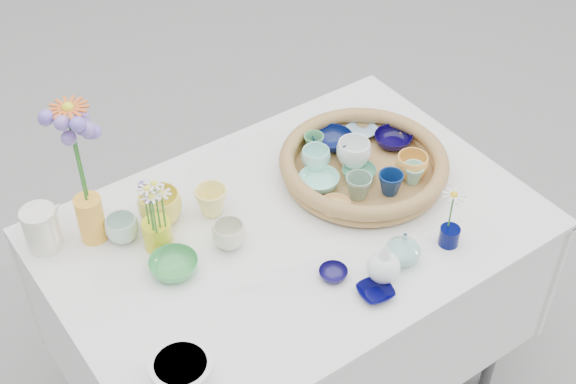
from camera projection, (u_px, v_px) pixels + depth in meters
wicker_tray at (363, 165)px, 2.24m from camera, size 0.47×0.47×0.08m
tray_ceramic_0 at (333, 140)px, 2.33m from camera, size 0.16×0.16×0.04m
tray_ceramic_1 at (393, 140)px, 2.33m from camera, size 0.13×0.13×0.03m
tray_ceramic_2 at (412, 166)px, 2.21m from camera, size 0.10×0.10×0.07m
tray_ceramic_3 at (359, 173)px, 2.22m from camera, size 0.11×0.11×0.03m
tray_ceramic_4 at (358, 187)px, 2.15m from camera, size 0.09×0.09×0.07m
tray_ceramic_5 at (319, 181)px, 2.19m from camera, size 0.14×0.14×0.03m
tray_ceramic_6 at (316, 159)px, 2.24m from camera, size 0.09×0.09×0.07m
tray_ceramic_7 at (354, 153)px, 2.25m from camera, size 0.13×0.13×0.08m
tray_ceramic_8 at (362, 131)px, 2.37m from camera, size 0.09×0.09×0.02m
tray_ceramic_9 at (390, 183)px, 2.17m from camera, size 0.09×0.09×0.06m
tray_ceramic_10 at (335, 207)px, 2.12m from camera, size 0.10×0.10×0.03m
tray_ceramic_11 at (413, 174)px, 2.20m from camera, size 0.07×0.07×0.06m
tray_ceramic_12 at (314, 143)px, 2.31m from camera, size 0.07×0.07×0.05m
loose_ceramic_0 at (160, 207)px, 2.10m from camera, size 0.12×0.12×0.09m
loose_ceramic_1 at (211, 201)px, 2.13m from camera, size 0.11×0.11×0.08m
loose_ceramic_2 at (174, 266)px, 1.98m from camera, size 0.14×0.14×0.04m
loose_ceramic_3 at (229, 235)px, 2.04m from camera, size 0.11×0.11×0.07m
loose_ceramic_4 at (333, 274)px, 1.97m from camera, size 0.09×0.09×0.02m
loose_ceramic_5 at (122, 229)px, 2.06m from camera, size 0.09×0.09×0.07m
loose_ceramic_6 at (375, 292)px, 1.93m from camera, size 0.10×0.10×0.02m
fluted_bowl at (182, 373)px, 1.72m from camera, size 0.15×0.15×0.07m
bud_vase_paleblue at (384, 261)px, 1.93m from camera, size 0.09×0.09×0.13m
bud_vase_seafoam at (403, 248)px, 1.99m from camera, size 0.11×0.11×0.09m
bud_vase_cobalt at (449, 236)px, 2.05m from camera, size 0.07×0.07×0.05m
single_daisy at (451, 211)px, 2.01m from camera, size 0.07×0.07×0.12m
tall_vase_yellow at (91, 218)px, 2.04m from camera, size 0.08×0.08×0.13m
gerbera at (78, 153)px, 1.92m from camera, size 0.14×0.14×0.29m
hydrangea at (79, 164)px, 1.92m from camera, size 0.11×0.11×0.32m
white_pitcher at (42, 229)px, 2.02m from camera, size 0.14×0.11×0.12m
daisy_cup at (158, 234)px, 2.03m from camera, size 0.08×0.08×0.08m
daisy_posy at (153, 203)px, 1.94m from camera, size 0.08×0.08×0.16m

